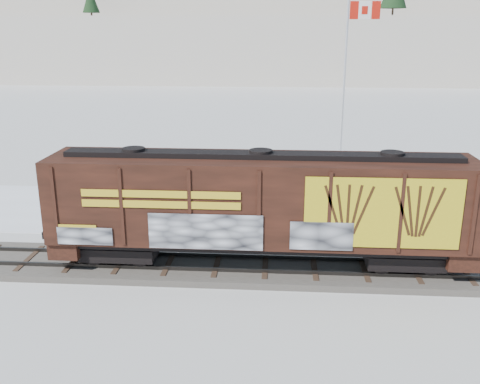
# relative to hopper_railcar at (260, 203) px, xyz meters

# --- Properties ---
(ground) EXTENTS (500.00, 500.00, 0.00)m
(ground) POSITION_rel_hopper_railcar_xyz_m (0.23, 0.01, -2.97)
(ground) COLOR white
(ground) RESTS_ON ground
(rail_track) EXTENTS (50.00, 3.40, 0.43)m
(rail_track) POSITION_rel_hopper_railcar_xyz_m (0.23, 0.01, -2.82)
(rail_track) COLOR #59544C
(rail_track) RESTS_ON ground
(parking_strip) EXTENTS (40.00, 8.00, 0.03)m
(parking_strip) POSITION_rel_hopper_railcar_xyz_m (0.23, 7.51, -2.96)
(parking_strip) COLOR white
(parking_strip) RESTS_ON ground
(hillside) EXTENTS (360.00, 110.00, 93.00)m
(hillside) POSITION_rel_hopper_railcar_xyz_m (0.18, 139.80, 11.40)
(hillside) COLOR white
(hillside) RESTS_ON ground
(hopper_railcar) EXTENTS (16.66, 3.06, 4.59)m
(hopper_railcar) POSITION_rel_hopper_railcar_xyz_m (0.00, 0.00, 0.00)
(hopper_railcar) COLOR black
(hopper_railcar) RESTS_ON rail_track
(flagpole) EXTENTS (2.30, 0.90, 11.36)m
(flagpole) POSITION_rel_hopper_railcar_xyz_m (4.68, 12.91, 1.22)
(flagpole) COLOR silver
(flagpole) RESTS_ON ground
(car_silver) EXTENTS (5.17, 2.84, 1.67)m
(car_silver) POSITION_rel_hopper_railcar_xyz_m (-5.01, 8.01, -2.11)
(car_silver) COLOR #AFB1B6
(car_silver) RESTS_ON parking_strip
(car_white) EXTENTS (5.49, 3.01, 1.72)m
(car_white) POSITION_rel_hopper_railcar_xyz_m (-2.53, 8.30, -2.08)
(car_white) COLOR silver
(car_white) RESTS_ON parking_strip
(car_dark) EXTENTS (5.83, 3.43, 1.59)m
(car_dark) POSITION_rel_hopper_railcar_xyz_m (7.50, 6.85, -2.15)
(car_dark) COLOR black
(car_dark) RESTS_ON parking_strip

